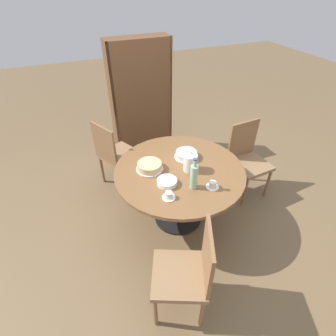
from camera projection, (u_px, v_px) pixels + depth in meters
name	position (u px, v px, depth m)	size (l,w,h in m)	color
ground_plane	(178.00, 217.00, 3.07)	(14.00, 14.00, 0.00)	brown
dining_table	(179.00, 180.00, 2.72)	(1.32, 1.32, 0.71)	black
chair_a	(247.00, 158.00, 3.17)	(0.45, 0.45, 0.92)	olive
chair_b	(115.00, 153.00, 3.25)	(0.56, 0.56, 0.92)	olive
chair_c	(188.00, 271.00, 1.99)	(0.55, 0.55, 0.92)	olive
bookshelf	(141.00, 102.00, 3.70)	(0.84, 0.28, 1.64)	brown
coffee_pot	(190.00, 162.00, 2.57)	(0.14, 0.14, 0.22)	white
water_bottle	(194.00, 176.00, 2.34)	(0.07, 0.07, 0.32)	#99C6A3
cake_main	(150.00, 166.00, 2.61)	(0.27, 0.27, 0.08)	silver
cake_second	(186.00, 155.00, 2.78)	(0.25, 0.25, 0.07)	silver
cup_a	(213.00, 185.00, 2.41)	(0.12, 0.12, 0.06)	white
cup_b	(169.00, 196.00, 2.30)	(0.12, 0.12, 0.06)	white
plate_stack	(167.00, 182.00, 2.44)	(0.19, 0.19, 0.05)	white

